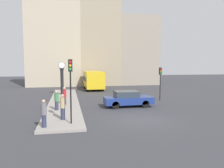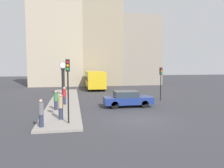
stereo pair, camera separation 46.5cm
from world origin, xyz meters
name	(u,v)px [view 1 (the left image)]	position (x,y,z in m)	size (l,w,h in m)	color
ground_plane	(140,120)	(0.00, 0.00, 0.00)	(120.00, 120.00, 0.00)	#38383D
sidewalk_corner	(64,102)	(-5.37, 8.21, 0.08)	(2.88, 20.42, 0.15)	gray
building_row	(91,42)	(-0.61, 26.35, 7.97)	(23.93, 5.00, 17.27)	#B7A88E
sedan_car	(128,99)	(0.39, 4.75, 0.73)	(4.40, 1.82, 1.44)	navy
bus_distant	(93,79)	(-1.12, 19.28, 1.59)	(2.63, 7.05, 2.78)	gold
traffic_light_near	(70,78)	(-4.79, -0.59, 3.03)	(0.26, 0.24, 4.03)	black
traffic_light_far	(160,77)	(4.76, 7.51, 2.54)	(0.26, 0.24, 3.53)	black
street_clock	(62,79)	(-5.66, 13.03, 2.05)	(0.80, 0.49, 4.03)	black
pedestrian_red_top	(65,96)	(-5.28, 6.15, 0.99)	(0.32, 0.32, 1.63)	#2D334C
pedestrian_grey_jacket	(44,113)	(-6.37, -1.15, 0.99)	(0.32, 0.32, 1.66)	#2D334C
pedestrian_green_hoodie	(57,100)	(-5.88, 3.76, 0.95)	(0.34, 0.34, 1.60)	#2D334C
pedestrian_tan_coat	(63,107)	(-5.32, 0.50, 1.02)	(0.35, 0.35, 1.73)	#2D334C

